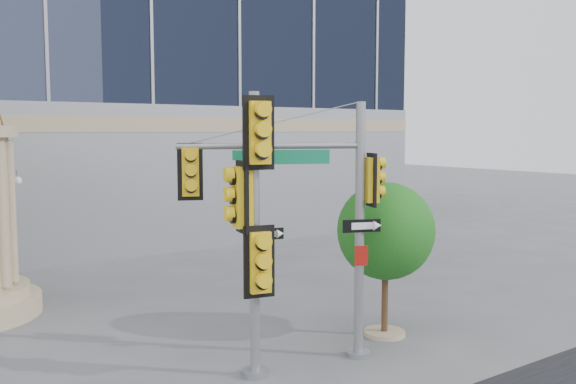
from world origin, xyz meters
TOP-DOWN VIEW (x-y plane):
  - ground at (0.00, 0.00)m, footprint 120.00×120.00m
  - main_signal_pole at (-0.16, 0.87)m, footprint 4.10×1.99m
  - secondary_signal_pole at (-1.78, 0.74)m, footprint 0.99×0.88m
  - street_tree at (2.31, 1.22)m, footprint 2.41×2.35m

SIDE VIEW (x-z plane):
  - ground at x=0.00m, z-range 0.00..0.00m
  - street_tree at x=2.31m, z-range 0.59..4.34m
  - secondary_signal_pole at x=-1.78m, z-range 0.50..6.24m
  - main_signal_pole at x=-0.16m, z-range 0.67..6.25m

